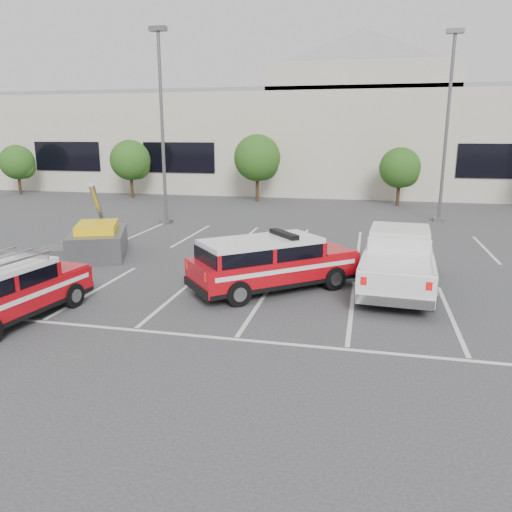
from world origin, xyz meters
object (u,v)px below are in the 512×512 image
Objects in this scene: ladder_suv at (6,296)px; utility_rig at (95,242)px; light_pole_mid at (447,128)px; fire_chief_suv at (271,267)px; white_pickup at (398,264)px; light_pole_left at (162,128)px; convention_building at (339,135)px; tree_far_left at (19,163)px; tree_mid_right at (401,169)px; tree_mid_left at (259,160)px; tree_left at (132,162)px.

utility_rig is at bearing 110.54° from ladder_suv.
fire_chief_suv is at bearing -115.07° from light_pole_mid.
fire_chief_suv is 0.85× the size of white_pickup.
light_pole_mid is at bearing 14.93° from light_pole_left.
light_pole_left reaches higher than utility_rig.
convention_building is 13.88× the size of utility_rig.
ladder_suv is at bearing -147.64° from white_pickup.
tree_far_left is 1.00× the size of tree_mid_right.
tree_mid_left is at bearing 118.64° from white_pickup.
tree_mid_left reaches higher than white_pickup.
tree_mid_left is 1.12× the size of utility_rig.
tree_mid_left is (10.00, 0.00, 0.27)m from tree_left.
light_pole_left reaches higher than white_pickup.
white_pickup is 11.71m from ladder_suv.
light_pole_mid is at bearing 63.56° from ladder_suv.
tree_mid_left is 0.77× the size of white_pickup.
tree_far_left reaches higher than ladder_suv.
light_pole_mid is (21.91, -6.05, 2.41)m from tree_left.
light_pole_mid is at bearing -72.48° from tree_mid_right.
light_pole_mid reaches higher than tree_mid_left.
utility_rig is at bearing 176.54° from white_pickup.
tree_mid_left is 18.35m from utility_rig.
tree_far_left is at bearing 169.27° from light_pole_mid.
ladder_suv is at bearing -124.84° from light_pole_mid.
tree_mid_left is 21.59m from white_pickup.
light_pole_left reaches higher than tree_left.
tree_mid_left is 0.91× the size of fire_chief_suv.
light_pole_left is (-3.09, -10.05, 2.14)m from tree_mid_left.
utility_rig reaches higher than fire_chief_suv.
light_pole_mid is 23.61m from ladder_suv.
utility_rig is (17.13, -17.97, -1.88)m from tree_far_left.
white_pickup is 1.31× the size of ladder_suv.
light_pole_left is (6.91, -10.05, 2.41)m from tree_left.
tree_mid_left is at bearing 58.13° from utility_rig.
convention_building reaches higher than light_pole_mid.
tree_mid_right is 6.88m from light_pole_mid.
fire_chief_suv is (-6.90, -14.75, -4.42)m from light_pole_mid.
white_pickup is at bearing -102.35° from light_pole_mid.
convention_building is 5.86× the size of light_pole_left.
light_pole_left is 1.00× the size of light_pole_mid.
tree_far_left is 0.39× the size of light_pole_left.
fire_chief_suv is at bearing -103.50° from tree_mid_right.
convention_building reaches higher than fire_chief_suv.
tree_far_left is at bearing 180.00° from tree_mid_right.
tree_mid_right is at bearing 31.59° from utility_rig.
convention_building reaches higher than white_pickup.
tree_mid_left is 1.21× the size of tree_mid_right.
tree_mid_left is at bearing 95.34° from ladder_suv.
fire_chief_suv is (8.10, -10.75, -4.42)m from light_pole_left.
convention_building reaches higher than light_pole_left.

